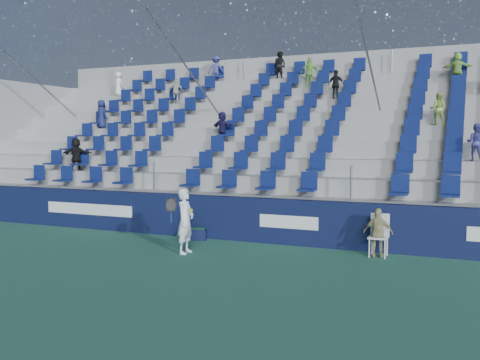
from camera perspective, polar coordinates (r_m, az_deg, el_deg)
name	(u,v)px	position (r m, az deg, el deg)	size (l,w,h in m)	color
ground	(182,265)	(12.10, -6.23, -8.96)	(70.00, 70.00, 0.00)	#2B654D
sponsor_wall	(238,219)	(14.75, -0.17, -4.14)	(24.00, 0.32, 1.20)	#0F163A
grandstand	(295,157)	(19.38, 5.85, 2.43)	(24.00, 8.17, 6.63)	#A0A09A
tennis_player	(185,221)	(13.12, -5.86, -4.35)	(0.69, 0.64, 1.60)	white
line_judge_chair	(379,232)	(13.21, 14.63, -5.39)	(0.44, 0.46, 1.01)	white
line_judge	(378,233)	(13.06, 14.53, -5.47)	(0.68, 0.28, 1.17)	tan
ball_bin	(196,234)	(14.95, -4.69, -5.71)	(0.65, 0.53, 0.32)	#0E1335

